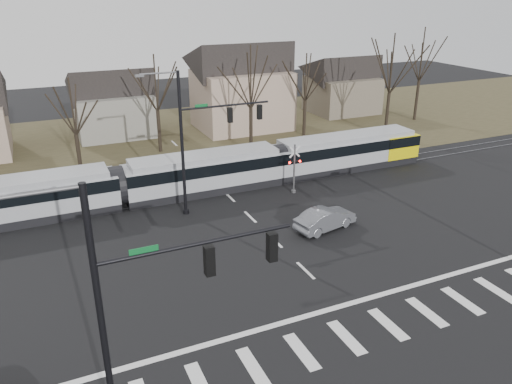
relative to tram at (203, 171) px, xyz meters
name	(u,v)px	position (x,y,z in m)	size (l,w,h in m)	color
ground	(324,288)	(1.44, -16.00, -1.69)	(140.00, 140.00, 0.00)	black
grass_verge	(169,138)	(1.44, 16.00, -1.69)	(140.00, 28.00, 0.01)	#38331E
crosswalk	(368,331)	(1.44, -20.00, -1.69)	(27.00, 2.60, 0.01)	silver
stop_line	(342,306)	(1.44, -17.80, -1.69)	(28.00, 0.35, 0.01)	silver
lane_dashes	(221,188)	(1.44, 0.00, -1.69)	(0.18, 30.00, 0.01)	silver
rail_pair	(222,189)	(1.44, -0.20, -1.66)	(90.00, 1.52, 0.06)	#59595E
tram	(203,171)	(0.00, 0.00, 0.00)	(41.03, 3.05, 3.11)	gray
sedan	(325,219)	(5.31, -9.79, -0.95)	(4.73, 2.50, 1.48)	#595B61
signal_pole_near_left	(152,306)	(-8.97, -22.00, 4.00)	(9.28, 0.44, 10.20)	black
signal_pole_far	(204,135)	(-0.97, -3.50, 4.00)	(9.28, 0.44, 10.20)	black
rail_crossing_signal	(294,170)	(6.44, -3.21, 0.19)	(1.08, 0.36, 4.00)	#59595B
tree_row	(202,102)	(3.44, 10.00, 3.31)	(59.20, 7.20, 10.00)	black
house_b	(112,99)	(-3.56, 20.00, 2.27)	(8.64, 7.56, 7.65)	slate
house_c	(241,82)	(10.44, 17.00, 3.54)	(10.80, 8.64, 10.10)	gray
house_d	(343,81)	(25.44, 19.00, 2.27)	(8.64, 7.56, 7.65)	brown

